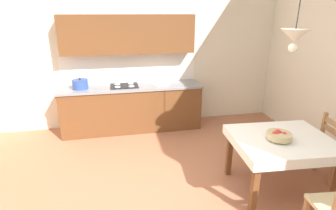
{
  "coord_description": "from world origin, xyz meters",
  "views": [
    {
      "loc": [
        -0.46,
        -2.52,
        2.24
      ],
      "look_at": [
        0.16,
        0.57,
        1.12
      ],
      "focal_mm": 28.05,
      "sensor_mm": 36.0,
      "label": 1
    }
  ],
  "objects_px": {
    "fruit_bowl": "(279,136)",
    "pendant_lamp": "(295,36)",
    "dining_table": "(281,147)",
    "kitchen_cabinetry": "(131,87)"
  },
  "relations": [
    {
      "from": "fruit_bowl",
      "to": "pendant_lamp",
      "type": "height_order",
      "value": "pendant_lamp"
    },
    {
      "from": "dining_table",
      "to": "pendant_lamp",
      "type": "relative_size",
      "value": 1.59
    },
    {
      "from": "fruit_bowl",
      "to": "pendant_lamp",
      "type": "bearing_deg",
      "value": 52.4
    },
    {
      "from": "dining_table",
      "to": "fruit_bowl",
      "type": "distance_m",
      "value": 0.22
    },
    {
      "from": "kitchen_cabinetry",
      "to": "pendant_lamp",
      "type": "distance_m",
      "value": 3.05
    },
    {
      "from": "kitchen_cabinetry",
      "to": "fruit_bowl",
      "type": "bearing_deg",
      "value": -55.35
    },
    {
      "from": "kitchen_cabinetry",
      "to": "dining_table",
      "type": "bearing_deg",
      "value": -53.48
    },
    {
      "from": "kitchen_cabinetry",
      "to": "dining_table",
      "type": "relative_size",
      "value": 2.11
    },
    {
      "from": "dining_table",
      "to": "pendant_lamp",
      "type": "height_order",
      "value": "pendant_lamp"
    },
    {
      "from": "fruit_bowl",
      "to": "pendant_lamp",
      "type": "relative_size",
      "value": 0.37
    }
  ]
}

